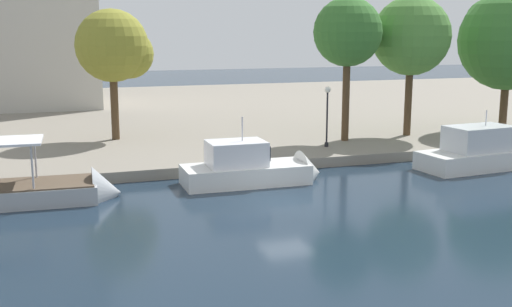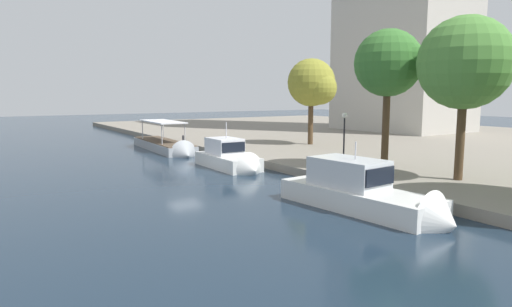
% 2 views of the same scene
% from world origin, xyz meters
% --- Properties ---
extents(ground_plane, '(220.00, 220.00, 0.00)m').
position_xyz_m(ground_plane, '(0.00, 0.00, 0.00)').
color(ground_plane, '#192838').
extents(dock_promenade, '(120.00, 55.00, 0.64)m').
position_xyz_m(dock_promenade, '(0.00, 34.08, 0.32)').
color(dock_promenade, gray).
rests_on(dock_promenade, ground_plane).
extents(motor_yacht_1, '(8.01, 2.91, 4.76)m').
position_xyz_m(motor_yacht_1, '(-0.16, 4.17, 0.68)').
color(motor_yacht_1, silver).
rests_on(motor_yacht_1, ground_plane).
extents(motor_yacht_2, '(10.19, 3.79, 4.68)m').
position_xyz_m(motor_yacht_2, '(15.36, 3.51, 0.73)').
color(motor_yacht_2, silver).
rests_on(motor_yacht_2, ground_plane).
extents(lamp_post, '(0.41, 0.41, 4.08)m').
position_xyz_m(lamp_post, '(6.90, 9.98, 3.20)').
color(lamp_post, black).
rests_on(lamp_post, dock_promenade).
extents(tree_0, '(5.80, 5.80, 10.28)m').
position_xyz_m(tree_0, '(14.79, 12.31, 7.96)').
color(tree_0, '#4C3823').
rests_on(tree_0, dock_promenade).
extents(tree_1, '(5.55, 5.16, 9.31)m').
position_xyz_m(tree_1, '(-6.08, 17.71, 7.22)').
color(tree_1, '#4C3823').
rests_on(tree_1, dock_promenade).
extents(tree_2, '(7.68, 7.68, 10.87)m').
position_xyz_m(tree_2, '(23.05, 12.15, 7.90)').
color(tree_2, '#4C3823').
rests_on(tree_2, dock_promenade).
extents(tree_3, '(4.92, 4.82, 10.08)m').
position_xyz_m(tree_3, '(9.46, 11.85, 8.22)').
color(tree_3, '#4C3823').
rests_on(tree_3, dock_promenade).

